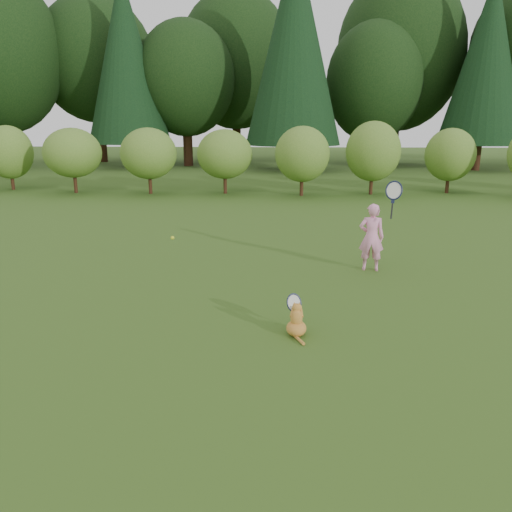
# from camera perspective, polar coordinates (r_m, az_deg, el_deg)

# --- Properties ---
(ground) EXTENTS (100.00, 100.00, 0.00)m
(ground) POSITION_cam_1_polar(r_m,az_deg,el_deg) (7.66, -1.82, -6.62)
(ground) COLOR #355618
(ground) RESTS_ON ground
(shrub_row) EXTENTS (28.00, 3.00, 2.80)m
(shrub_row) POSITION_cam_1_polar(r_m,az_deg,el_deg) (20.14, 1.27, 11.08)
(shrub_row) COLOR #467624
(shrub_row) RESTS_ON ground
(woodland_backdrop) EXTENTS (48.00, 10.00, 15.00)m
(woodland_backdrop) POSITION_cam_1_polar(r_m,az_deg,el_deg) (30.45, 1.98, 23.99)
(woodland_backdrop) COLOR black
(woodland_backdrop) RESTS_ON ground
(child) EXTENTS (0.78, 0.52, 1.97)m
(child) POSITION_cam_1_polar(r_m,az_deg,el_deg) (9.92, 13.14, 2.28)
(child) COLOR #FF98C8
(child) RESTS_ON ground
(cat) EXTENTS (0.35, 0.69, 0.63)m
(cat) POSITION_cam_1_polar(r_m,az_deg,el_deg) (6.88, 4.64, -7.08)
(cat) COLOR #B76E23
(cat) RESTS_ON ground
(tennis_ball) EXTENTS (0.07, 0.07, 0.07)m
(tennis_ball) POSITION_cam_1_polar(r_m,az_deg,el_deg) (9.66, -9.52, 2.07)
(tennis_ball) COLOR #A0C517
(tennis_ball) RESTS_ON ground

